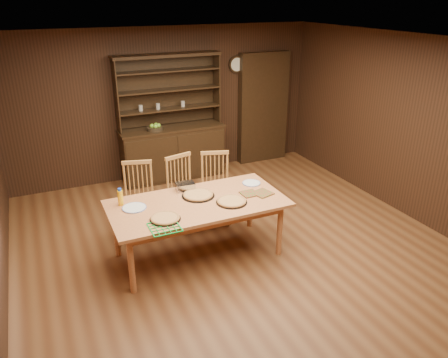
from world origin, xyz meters
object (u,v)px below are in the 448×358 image
chair_center (183,189)px  chair_right (216,185)px  china_hutch (172,146)px  dining_table (198,207)px  chair_left (139,196)px  juice_bottle (120,197)px

chair_center → chair_right: 0.48m
china_hutch → chair_center: 1.80m
dining_table → china_hutch: bearing=78.7°
chair_left → juice_bottle: 0.75m
dining_table → juice_bottle: juice_bottle is taller
dining_table → chair_center: 0.86m
chair_left → china_hutch: bearing=74.1°
chair_center → juice_bottle: size_ratio=4.80×
juice_bottle → chair_right: bearing=18.8°
dining_table → juice_bottle: bearing=160.5°
chair_left → dining_table: bearing=-45.0°
chair_center → chair_left: bearing=161.4°
china_hutch → chair_center: china_hutch is taller
china_hutch → juice_bottle: (-1.38, -2.29, 0.26)m
china_hutch → chair_left: (-1.03, -1.70, -0.05)m
dining_table → juice_bottle: size_ratio=9.85×
chair_right → juice_bottle: (-1.45, -0.49, 0.30)m
dining_table → chair_center: chair_center is taller
dining_table → chair_right: bearing=53.8°
dining_table → chair_left: (-0.51, 0.90, -0.14)m
chair_right → juice_bottle: 1.56m
china_hutch → juice_bottle: size_ratio=10.01×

